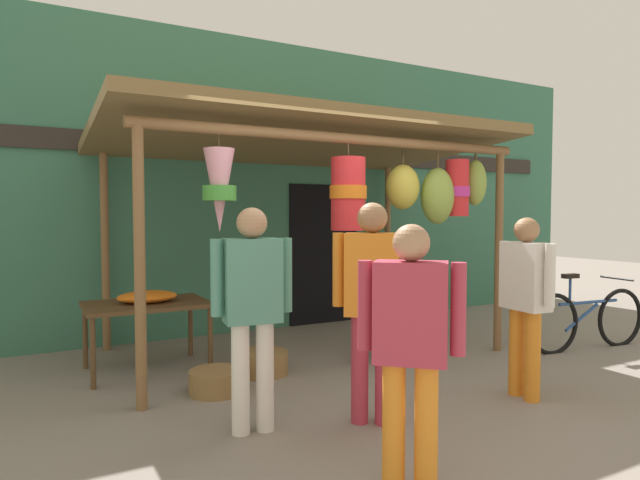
# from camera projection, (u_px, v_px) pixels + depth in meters

# --- Properties ---
(ground_plane) EXTENTS (30.00, 30.00, 0.00)m
(ground_plane) POSITION_uv_depth(u_px,v_px,m) (314.00, 379.00, 5.13)
(ground_plane) COLOR gray
(shop_facade) EXTENTS (12.51, 0.29, 3.91)m
(shop_facade) POSITION_uv_depth(u_px,v_px,m) (229.00, 186.00, 7.18)
(shop_facade) COLOR #387056
(shop_facade) RESTS_ON ground_plane
(market_stall_canopy) EXTENTS (4.47, 2.68, 2.59)m
(market_stall_canopy) POSITION_uv_depth(u_px,v_px,m) (315.00, 153.00, 5.99)
(market_stall_canopy) COLOR brown
(market_stall_canopy) RESTS_ON ground_plane
(display_table) EXTENTS (1.18, 0.84, 0.69)m
(display_table) POSITION_uv_depth(u_px,v_px,m) (146.00, 309.00, 5.39)
(display_table) COLOR brown
(display_table) RESTS_ON ground_plane
(flower_heap_on_table) EXTENTS (0.58, 0.41, 0.12)m
(flower_heap_on_table) POSITION_uv_depth(u_px,v_px,m) (149.00, 297.00, 5.39)
(flower_heap_on_table) COLOR orange
(flower_heap_on_table) RESTS_ON display_table
(folding_chair) EXTENTS (0.56, 0.56, 0.84)m
(folding_chair) POSITION_uv_depth(u_px,v_px,m) (379.00, 315.00, 5.74)
(folding_chair) COLOR #AD1E1E
(folding_chair) RESTS_ON ground_plane
(wicker_basket_by_table) EXTENTS (0.47, 0.47, 0.20)m
(wicker_basket_by_table) POSITION_uv_depth(u_px,v_px,m) (216.00, 381.00, 4.74)
(wicker_basket_by_table) COLOR olive
(wicker_basket_by_table) RESTS_ON ground_plane
(wicker_basket_spare) EXTENTS (0.50, 0.50, 0.22)m
(wicker_basket_spare) POSITION_uv_depth(u_px,v_px,m) (262.00, 363.00, 5.30)
(wicker_basket_spare) COLOR olive
(wicker_basket_spare) RESTS_ON ground_plane
(parked_bicycle) EXTENTS (1.74, 0.44, 0.92)m
(parked_bicycle) POSITION_uv_depth(u_px,v_px,m) (588.00, 320.00, 6.27)
(parked_bicycle) COLOR black
(parked_bicycle) RESTS_ON ground_plane
(vendor_in_orange) EXTENTS (0.59, 0.27, 1.62)m
(vendor_in_orange) POSITION_uv_depth(u_px,v_px,m) (252.00, 301.00, 3.85)
(vendor_in_orange) COLOR silver
(vendor_in_orange) RESTS_ON ground_plane
(customer_foreground) EXTENTS (0.25, 0.59, 1.55)m
(customer_foreground) POSITION_uv_depth(u_px,v_px,m) (525.00, 293.00, 4.58)
(customer_foreground) COLOR orange
(customer_foreground) RESTS_ON ground_plane
(shopper_by_bananas) EXTENTS (0.49, 0.42, 1.66)m
(shopper_by_bananas) POSITION_uv_depth(u_px,v_px,m) (372.00, 294.00, 4.01)
(shopper_by_bananas) COLOR #B23347
(shopper_by_bananas) RESTS_ON ground_plane
(passerby_at_right) EXTENTS (0.46, 0.43, 1.52)m
(passerby_at_right) POSITION_uv_depth(u_px,v_px,m) (410.00, 338.00, 2.98)
(passerby_at_right) COLOR orange
(passerby_at_right) RESTS_ON ground_plane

